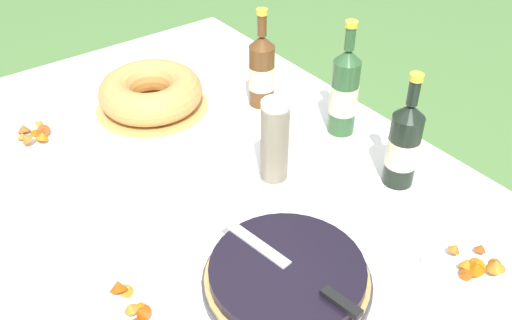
{
  "coord_description": "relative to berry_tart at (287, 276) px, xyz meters",
  "views": [
    {
      "loc": [
        0.97,
        -0.58,
        1.7
      ],
      "look_at": [
        0.02,
        0.12,
        0.82
      ],
      "focal_mm": 40.0,
      "sensor_mm": 36.0,
      "label": 1
    }
  ],
  "objects": [
    {
      "name": "snack_plate_near",
      "position": [
        -0.86,
        -0.23,
        -0.02
      ],
      "size": [
        0.21,
        0.21,
        0.06
      ],
      "color": "white",
      "rests_on": "tablecloth"
    },
    {
      "name": "cider_bottle_amber",
      "position": [
        -0.63,
        0.41,
        0.09
      ],
      "size": [
        0.08,
        0.08,
        0.31
      ],
      "color": "brown",
      "rests_on": "tablecloth"
    },
    {
      "name": "garden_table",
      "position": [
        -0.36,
        0.05,
        -0.09
      ],
      "size": [
        1.86,
        1.22,
        0.75
      ],
      "color": "brown",
      "rests_on": "ground_plane"
    },
    {
      "name": "snack_plate_left",
      "position": [
        0.21,
        0.35,
        -0.02
      ],
      "size": [
        0.21,
        0.21,
        0.05
      ],
      "color": "white",
      "rests_on": "tablecloth"
    },
    {
      "name": "juice_bottle_red",
      "position": [
        -0.1,
        0.46,
        0.09
      ],
      "size": [
        0.08,
        0.08,
        0.32
      ],
      "color": "black",
      "rests_on": "tablecloth"
    },
    {
      "name": "berry_tart",
      "position": [
        0.0,
        0.0,
        0.0
      ],
      "size": [
        0.36,
        0.36,
        0.06
      ],
      "color": "#38383D",
      "rests_on": "tablecloth"
    },
    {
      "name": "serving_knife",
      "position": [
        0.03,
        0.0,
        0.04
      ],
      "size": [
        0.37,
        0.08,
        0.01
      ],
      "rotation": [
        0.0,
        0.0,
        3.29
      ],
      "color": "silver",
      "rests_on": "berry_tart"
    },
    {
      "name": "bundt_cake",
      "position": [
        -0.81,
        0.12,
        0.03
      ],
      "size": [
        0.35,
        0.35,
        0.11
      ],
      "color": "tan",
      "rests_on": "tablecloth"
    },
    {
      "name": "tablecloth",
      "position": [
        -0.36,
        0.05,
        -0.04
      ],
      "size": [
        1.87,
        1.23,
        0.1
      ],
      "color": "white",
      "rests_on": "garden_table"
    },
    {
      "name": "snack_plate_right",
      "position": [
        -0.13,
        -0.31,
        -0.02
      ],
      "size": [
        0.22,
        0.22,
        0.06
      ],
      "color": "white",
      "rests_on": "tablecloth"
    },
    {
      "name": "cup_stack",
      "position": [
        -0.3,
        0.2,
        0.09
      ],
      "size": [
        0.07,
        0.07,
        0.24
      ],
      "color": "beige",
      "rests_on": "tablecloth"
    },
    {
      "name": "cider_bottle_green",
      "position": [
        -0.36,
        0.5,
        0.1
      ],
      "size": [
        0.08,
        0.08,
        0.34
      ],
      "color": "#2D562D",
      "rests_on": "tablecloth"
    }
  ]
}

